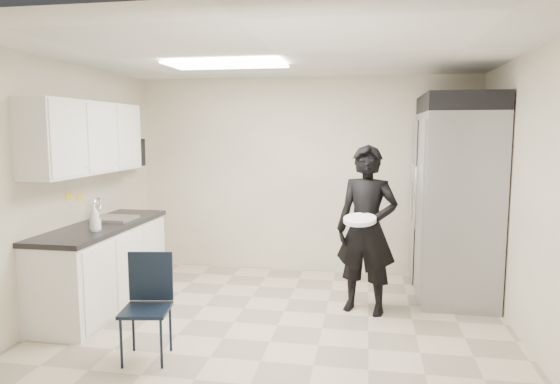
% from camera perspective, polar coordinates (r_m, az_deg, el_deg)
% --- Properties ---
extents(floor, '(4.50, 4.50, 0.00)m').
position_cam_1_polar(floor, '(5.07, -0.27, -14.98)').
color(floor, '#C1B098').
rests_on(floor, ground).
extents(ceiling, '(4.50, 4.50, 0.00)m').
position_cam_1_polar(ceiling, '(4.75, -0.29, 15.50)').
color(ceiling, silver).
rests_on(ceiling, back_wall).
extents(back_wall, '(4.50, 0.00, 4.50)m').
position_cam_1_polar(back_wall, '(6.71, 2.76, 1.90)').
color(back_wall, beige).
rests_on(back_wall, floor).
extents(left_wall, '(0.00, 4.00, 4.00)m').
position_cam_1_polar(left_wall, '(5.59, -23.60, 0.28)').
color(left_wall, beige).
rests_on(left_wall, floor).
extents(right_wall, '(0.00, 4.00, 4.00)m').
position_cam_1_polar(right_wall, '(4.87, 26.74, -0.81)').
color(right_wall, beige).
rests_on(right_wall, floor).
extents(ceiling_panel, '(1.20, 0.60, 0.02)m').
position_cam_1_polar(ceiling_panel, '(5.27, -6.13, 14.30)').
color(ceiling_panel, white).
rests_on(ceiling_panel, ceiling).
extents(lower_counter, '(0.60, 1.90, 0.86)m').
position_cam_1_polar(lower_counter, '(5.76, -19.55, -8.16)').
color(lower_counter, silver).
rests_on(lower_counter, floor).
extents(countertop, '(0.64, 1.95, 0.05)m').
position_cam_1_polar(countertop, '(5.67, -19.74, -3.71)').
color(countertop, black).
rests_on(countertop, lower_counter).
extents(sink, '(0.42, 0.40, 0.14)m').
position_cam_1_polar(sink, '(5.87, -18.36, -3.43)').
color(sink, gray).
rests_on(sink, countertop).
extents(faucet, '(0.02, 0.02, 0.24)m').
position_cam_1_polar(faucet, '(5.95, -20.11, -1.91)').
color(faucet, silver).
rests_on(faucet, countertop).
extents(upper_cabinets, '(0.35, 1.80, 0.75)m').
position_cam_1_polar(upper_cabinets, '(5.64, -21.25, 5.79)').
color(upper_cabinets, silver).
rests_on(upper_cabinets, left_wall).
extents(towel_dispenser, '(0.22, 0.30, 0.35)m').
position_cam_1_polar(towel_dispenser, '(6.68, -16.55, 4.35)').
color(towel_dispenser, black).
rests_on(towel_dispenser, left_wall).
extents(notice_sticker_left, '(0.00, 0.12, 0.07)m').
position_cam_1_polar(notice_sticker_left, '(5.68, -22.96, -0.40)').
color(notice_sticker_left, yellow).
rests_on(notice_sticker_left, left_wall).
extents(notice_sticker_right, '(0.00, 0.12, 0.07)m').
position_cam_1_polar(notice_sticker_right, '(5.85, -21.88, -0.54)').
color(notice_sticker_right, yellow).
rests_on(notice_sticker_right, left_wall).
extents(commercial_fridge, '(0.80, 1.35, 2.10)m').
position_cam_1_polar(commercial_fridge, '(6.04, 19.33, -1.45)').
color(commercial_fridge, gray).
rests_on(commercial_fridge, floor).
extents(fridge_compressor, '(0.80, 1.35, 0.20)m').
position_cam_1_polar(fridge_compressor, '(5.99, 19.78, 9.50)').
color(fridge_compressor, black).
rests_on(fridge_compressor, commercial_fridge).
extents(folding_chair, '(0.44, 0.44, 0.85)m').
position_cam_1_polar(folding_chair, '(4.38, -15.08, -12.92)').
color(folding_chair, black).
rests_on(folding_chair, floor).
extents(man_tuxedo, '(0.74, 0.59, 1.76)m').
position_cam_1_polar(man_tuxedo, '(5.26, 9.87, -4.27)').
color(man_tuxedo, black).
rests_on(man_tuxedo, floor).
extents(bucket_lid, '(0.40, 0.40, 0.04)m').
position_cam_1_polar(bucket_lid, '(5.00, 9.11, -3.15)').
color(bucket_lid, white).
rests_on(bucket_lid, man_tuxedo).
extents(soap_bottle_a, '(0.13, 0.13, 0.27)m').
position_cam_1_polar(soap_bottle_a, '(5.26, -20.45, -2.77)').
color(soap_bottle_a, silver).
rests_on(soap_bottle_a, countertop).
extents(soap_bottle_b, '(0.11, 0.11, 0.17)m').
position_cam_1_polar(soap_bottle_b, '(5.31, -20.32, -3.19)').
color(soap_bottle_b, '#A3A1AD').
rests_on(soap_bottle_b, countertop).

